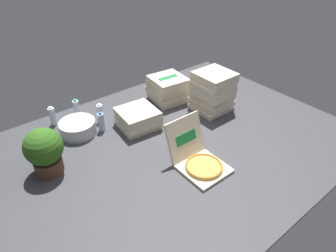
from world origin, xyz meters
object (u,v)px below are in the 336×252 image
Objects in this scene: open_pizza_box at (198,159)px; water_bottle_3 at (77,109)px; water_bottle_0 at (53,116)px; pizza_stack_right_far at (168,89)px; pizza_stack_right_near at (213,92)px; pizza_stack_center_far at (138,118)px; ice_bucket at (78,128)px; water_bottle_1 at (101,122)px; water_bottle_2 at (100,113)px; potted_plant at (44,150)px.

open_pizza_box is 1.43m from water_bottle_3.
open_pizza_box is 2.41× the size of water_bottle_0.
pizza_stack_right_far is 2.09× the size of water_bottle_3.
open_pizza_box is at bearing -142.13° from pizza_stack_right_near.
water_bottle_3 is (-0.96, 0.32, -0.04)m from pizza_stack_right_far.
pizza_stack_center_far is 0.96× the size of pizza_stack_right_near.
water_bottle_3 is (-0.40, 0.55, 0.00)m from pizza_stack_center_far.
pizza_stack_right_far is at bearing 22.36° from pizza_stack_center_far.
ice_bucket is at bearing 160.16° from pizza_stack_right_near.
pizza_stack_right_far reaches higher than water_bottle_0.
water_bottle_1 is 0.39m from water_bottle_3.
ice_bucket is 0.31m from water_bottle_3.
pizza_stack_right_near is at bearing -19.84° from ice_bucket.
ice_bucket is at bearing 178.28° from pizza_stack_right_far.
water_bottle_0 is at bearing 164.72° from pizza_stack_right_far.
open_pizza_box reaches higher than water_bottle_2.
water_bottle_3 is at bearing 49.66° from potted_plant.
open_pizza_box reaches higher than water_bottle_3.
pizza_stack_right_far reaches higher than water_bottle_3.
pizza_stack_center_far is at bearing -27.48° from water_bottle_1.
pizza_stack_right_far is 1.05× the size of potted_plant.
potted_plant is at bearing 144.13° from open_pizza_box.
pizza_stack_right_far is 1.23× the size of ice_bucket.
pizza_stack_right_near reaches higher than water_bottle_3.
water_bottle_1 is at bearing -115.26° from water_bottle_2.
water_bottle_0 is 0.47m from water_bottle_2.
water_bottle_3 is 0.50× the size of potted_plant.
open_pizza_box is at bearing -71.19° from water_bottle_3.
pizza_stack_center_far is 0.36m from water_bottle_1.
pizza_stack_right_near is 1.05× the size of potted_plant.
pizza_stack_right_near is 1.43m from ice_bucket.
pizza_stack_center_far is 2.01× the size of water_bottle_3.
water_bottle_2 is at bearing 105.43° from open_pizza_box.
water_bottle_2 is 0.28m from water_bottle_3.
pizza_stack_right_far is 0.81m from water_bottle_2.
water_bottle_0 is 0.25m from water_bottle_3.
pizza_stack_right_far is at bearing 4.28° from water_bottle_1.
open_pizza_box is at bearing -35.87° from potted_plant.
water_bottle_0 is at bearing 113.23° from ice_bucket.
water_bottle_2 is at bearing -31.49° from water_bottle_0.
water_bottle_2 is at bearing -56.90° from water_bottle_3.
pizza_stack_right_near reaches higher than pizza_stack_center_far.
water_bottle_0 is at bearing 176.83° from water_bottle_3.
water_bottle_2 is at bearing 174.04° from pizza_stack_right_far.
pizza_stack_center_far is (-0.06, 0.80, 0.02)m from open_pizza_box.
water_bottle_3 is at bearing 126.01° from pizza_stack_center_far.
pizza_stack_right_near is at bearing 37.87° from open_pizza_box.
pizza_stack_right_near is 1.44m from water_bottle_3.
open_pizza_box is at bearing -68.60° from water_bottle_1.
pizza_stack_right_near is 1.75m from potted_plant.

